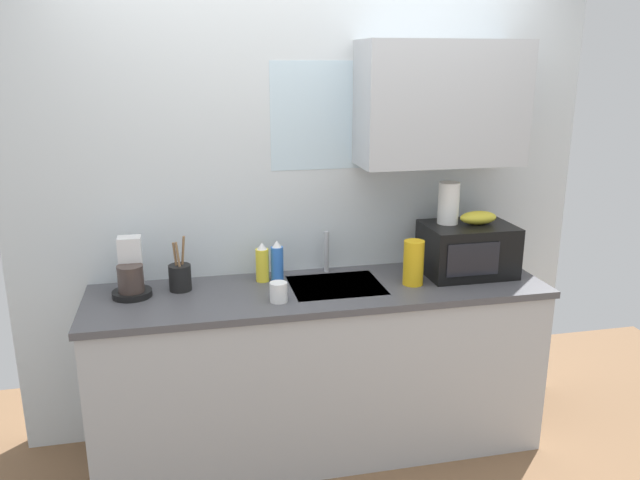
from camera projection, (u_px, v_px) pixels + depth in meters
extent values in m
cube|color=silver|center=(306.00, 205.00, 3.39)|extent=(3.07, 0.10, 2.50)
cube|color=#B2B7BC|center=(441.00, 104.00, 3.19)|extent=(0.85, 0.32, 0.62)
cube|color=silver|center=(324.00, 116.00, 3.24)|extent=(0.56, 0.02, 0.55)
cube|color=#B2B7BC|center=(320.00, 372.00, 3.29)|extent=(2.27, 0.60, 0.86)
cube|color=#4C4C51|center=(320.00, 291.00, 3.17)|extent=(2.30, 0.63, 0.03)
cube|color=#9EA0A5|center=(336.00, 298.00, 3.22)|extent=(0.46, 0.38, 0.14)
cylinder|color=#B2B5BA|center=(326.00, 252.00, 3.37)|extent=(0.03, 0.03, 0.22)
cube|color=black|center=(467.00, 249.00, 3.34)|extent=(0.46, 0.34, 0.27)
cube|color=black|center=(473.00, 260.00, 3.17)|extent=(0.28, 0.01, 0.17)
ellipsoid|color=gold|center=(478.00, 218.00, 3.30)|extent=(0.20, 0.11, 0.07)
cylinder|color=white|center=(449.00, 203.00, 3.30)|extent=(0.11, 0.11, 0.22)
cylinder|color=black|center=(132.00, 293.00, 3.04)|extent=(0.19, 0.19, 0.03)
cylinder|color=#3F332D|center=(131.00, 279.00, 3.01)|extent=(0.12, 0.12, 0.13)
cube|color=silver|center=(131.00, 263.00, 3.07)|extent=(0.11, 0.09, 0.26)
cylinder|color=blue|center=(277.00, 264.00, 3.24)|extent=(0.06, 0.06, 0.18)
cone|color=white|center=(277.00, 244.00, 3.22)|extent=(0.05, 0.05, 0.04)
cylinder|color=yellow|center=(262.00, 265.00, 3.24)|extent=(0.07, 0.07, 0.17)
cone|color=white|center=(262.00, 246.00, 3.21)|extent=(0.05, 0.05, 0.04)
cylinder|color=gold|center=(413.00, 263.00, 3.18)|extent=(0.10, 0.10, 0.23)
cylinder|color=white|center=(279.00, 292.00, 2.97)|extent=(0.08, 0.08, 0.09)
cylinder|color=black|center=(180.00, 278.00, 3.11)|extent=(0.11, 0.11, 0.13)
cylinder|color=olive|center=(176.00, 263.00, 3.09)|extent=(0.03, 0.03, 0.21)
cylinder|color=olive|center=(183.00, 259.00, 3.10)|extent=(0.04, 0.03, 0.24)
cylinder|color=olive|center=(179.00, 263.00, 3.07)|extent=(0.03, 0.02, 0.21)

